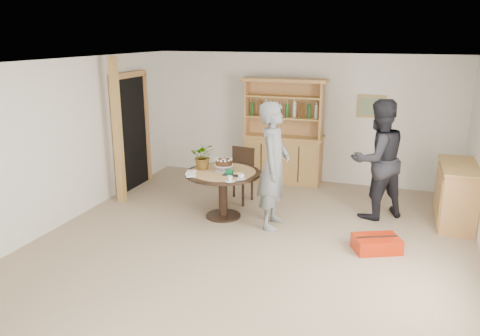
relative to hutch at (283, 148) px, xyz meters
name	(u,v)px	position (x,y,z in m)	size (l,w,h in m)	color
ground	(247,252)	(0.30, -3.24, -0.69)	(7.00, 7.00, 0.00)	tan
room_shell	(248,125)	(0.30, -3.23, 1.05)	(6.04, 7.04, 2.52)	white
doorway	(131,130)	(-2.63, -1.24, 0.42)	(0.13, 1.10, 2.18)	black
pine_post	(118,132)	(-2.40, -2.04, 0.56)	(0.12, 0.12, 2.50)	tan
hutch	(283,148)	(0.00, 0.00, 0.00)	(1.62, 0.54, 2.04)	tan
sideboard	(456,194)	(3.04, -1.24, -0.22)	(0.54, 1.26, 0.94)	tan
dining_table	(223,181)	(-0.45, -2.15, -0.08)	(1.20, 1.20, 0.76)	black
dining_chair	(240,171)	(-0.44, -1.32, -0.15)	(0.47, 0.47, 0.95)	black
birthday_cake	(224,163)	(-0.45, -2.10, 0.19)	(0.30, 0.30, 0.20)	white
flower_vase	(203,156)	(-0.80, -2.10, 0.28)	(0.38, 0.33, 0.42)	#3F7233
gift_tray	(233,173)	(-0.24, -2.28, 0.10)	(0.30, 0.20, 0.08)	black
coffee_cup_a	(241,176)	(-0.05, -2.43, 0.11)	(0.15, 0.15, 0.09)	white
coffee_cup_b	(230,179)	(-0.17, -2.60, 0.11)	(0.15, 0.15, 0.08)	white
napkins	(191,174)	(-0.86, -2.47, 0.09)	(0.24, 0.33, 0.03)	white
teen_boy	(274,166)	(0.40, -2.25, 0.27)	(0.70, 0.46, 1.91)	slate
adult_person	(378,159)	(1.84, -1.36, 0.26)	(0.92, 0.72, 1.90)	black
red_suitcase	(376,244)	(1.96, -2.64, -0.59)	(0.71, 0.61, 0.21)	red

